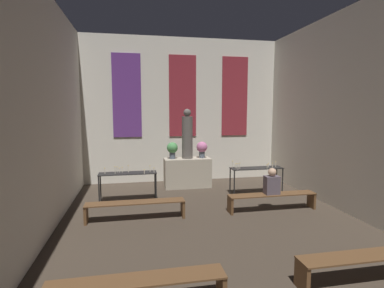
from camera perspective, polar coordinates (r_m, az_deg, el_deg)
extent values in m
cube|color=silver|center=(10.57, -1.86, 6.40)|extent=(7.00, 0.12, 4.97)
cube|color=#60337F|center=(10.37, -12.31, 8.99)|extent=(0.95, 0.03, 2.79)
cube|color=maroon|center=(10.50, -1.80, 9.11)|extent=(0.95, 0.03, 2.79)
cube|color=maroon|center=(10.97, 8.14, 8.95)|extent=(0.95, 0.03, 2.79)
cube|color=silver|center=(5.06, -31.49, 5.09)|extent=(0.12, 11.51, 4.97)
cube|color=#ADA38E|center=(9.82, -0.90, -5.46)|extent=(1.50, 0.65, 0.95)
cylinder|color=#5B5651|center=(9.65, -0.91, 1.25)|extent=(0.35, 0.35, 1.36)
sphere|color=#5B5651|center=(9.60, -0.92, 6.00)|extent=(0.24, 0.24, 0.24)
cylinder|color=#4C5666|center=(9.64, -3.75, -2.13)|extent=(0.19, 0.19, 0.24)
sphere|color=#4C9351|center=(9.61, -3.77, -0.71)|extent=(0.35, 0.35, 0.35)
cylinder|color=#4C5666|center=(9.81, 1.90, -1.96)|extent=(0.19, 0.19, 0.24)
sphere|color=#C66B9E|center=(9.78, 1.91, -0.57)|extent=(0.35, 0.35, 0.35)
cube|color=black|center=(8.42, -12.14, -5.45)|extent=(1.56, 0.44, 0.02)
cylinder|color=black|center=(8.38, -17.30, -8.49)|extent=(0.04, 0.04, 0.78)
cylinder|color=black|center=(8.35, -6.87, -8.29)|extent=(0.04, 0.04, 0.78)
cylinder|color=black|center=(8.75, -17.03, -7.84)|extent=(0.04, 0.04, 0.78)
cylinder|color=black|center=(8.72, -7.05, -7.64)|extent=(0.04, 0.04, 0.78)
cylinder|color=silver|center=(8.52, -14.06, -4.79)|extent=(0.02, 0.02, 0.15)
sphere|color=#F9CC4C|center=(8.51, -14.08, -4.23)|extent=(0.02, 0.02, 0.02)
cylinder|color=silver|center=(8.49, -13.65, -4.93)|extent=(0.02, 0.02, 0.11)
sphere|color=#F9CC4C|center=(8.48, -13.67, -4.48)|extent=(0.02, 0.02, 0.02)
cylinder|color=silver|center=(8.34, -7.25, -5.01)|extent=(0.02, 0.02, 0.11)
sphere|color=#F9CC4C|center=(8.32, -7.26, -4.55)|extent=(0.02, 0.02, 0.02)
cylinder|color=silver|center=(8.43, -7.99, -4.73)|extent=(0.02, 0.02, 0.16)
sphere|color=#F9CC4C|center=(8.42, -8.00, -4.12)|extent=(0.02, 0.02, 0.02)
cylinder|color=silver|center=(8.48, -13.15, -4.87)|extent=(0.02, 0.02, 0.13)
sphere|color=#F9CC4C|center=(8.46, -13.17, -4.35)|extent=(0.02, 0.02, 0.02)
cylinder|color=silver|center=(8.48, -12.04, -4.68)|extent=(0.02, 0.02, 0.18)
sphere|color=#F9CC4C|center=(8.46, -12.05, -4.02)|extent=(0.02, 0.02, 0.02)
cylinder|color=silver|center=(8.23, -9.06, -5.26)|extent=(0.02, 0.02, 0.10)
sphere|color=#F9CC4C|center=(8.21, -9.07, -4.85)|extent=(0.02, 0.02, 0.02)
cylinder|color=silver|center=(8.40, -14.45, -4.87)|extent=(0.02, 0.02, 0.17)
sphere|color=#F9CC4C|center=(8.38, -14.47, -4.21)|extent=(0.02, 0.02, 0.02)
cylinder|color=silver|center=(8.46, -16.26, -4.98)|extent=(0.02, 0.02, 0.14)
sphere|color=#F9CC4C|center=(8.44, -16.28, -4.45)|extent=(0.02, 0.02, 0.02)
cube|color=black|center=(9.14, 12.18, -4.50)|extent=(1.56, 0.44, 0.02)
cylinder|color=black|center=(8.79, 8.05, -7.54)|extent=(0.04, 0.04, 0.78)
cylinder|color=black|center=(9.38, 16.85, -6.86)|extent=(0.04, 0.04, 0.78)
cylinder|color=black|center=(9.14, 7.26, -6.97)|extent=(0.04, 0.04, 0.78)
cylinder|color=black|center=(9.71, 15.78, -6.36)|extent=(0.04, 0.04, 0.78)
cylinder|color=silver|center=(8.97, 8.25, -4.21)|extent=(0.02, 0.02, 0.11)
sphere|color=#F9CC4C|center=(8.95, 8.26, -3.79)|extent=(0.02, 0.02, 0.02)
cylinder|color=silver|center=(8.77, 8.77, -4.29)|extent=(0.02, 0.02, 0.16)
sphere|color=#F9CC4C|center=(8.76, 8.78, -3.70)|extent=(0.02, 0.02, 0.02)
cylinder|color=silver|center=(9.07, 14.12, -4.24)|extent=(0.02, 0.02, 0.10)
sphere|color=#F9CC4C|center=(9.06, 14.13, -3.85)|extent=(0.02, 0.02, 0.02)
cylinder|color=silver|center=(8.88, 9.10, -4.17)|extent=(0.02, 0.02, 0.16)
sphere|color=#F9CC4C|center=(8.86, 9.11, -3.59)|extent=(0.02, 0.02, 0.02)
cylinder|color=silver|center=(9.28, 14.34, -4.01)|extent=(0.02, 0.02, 0.10)
sphere|color=#F9CC4C|center=(9.26, 14.35, -3.64)|extent=(0.02, 0.02, 0.02)
cylinder|color=silver|center=(9.42, 15.60, -3.77)|extent=(0.02, 0.02, 0.14)
sphere|color=#F9CC4C|center=(9.40, 15.62, -3.27)|extent=(0.02, 0.02, 0.02)
cylinder|color=silver|center=(8.92, 8.47, -4.21)|extent=(0.02, 0.02, 0.13)
sphere|color=#F9CC4C|center=(8.90, 8.48, -3.72)|extent=(0.02, 0.02, 0.02)
cylinder|color=silver|center=(9.28, 15.09, -3.96)|extent=(0.02, 0.02, 0.12)
sphere|color=#F9CC4C|center=(9.27, 15.10, -3.50)|extent=(0.02, 0.02, 0.02)
cylinder|color=silver|center=(9.06, 7.75, -3.88)|extent=(0.02, 0.02, 0.17)
sphere|color=#F9CC4C|center=(9.04, 7.76, -3.27)|extent=(0.02, 0.02, 0.02)
cube|color=brown|center=(4.17, -10.36, -24.13)|extent=(2.25, 0.36, 0.03)
cube|color=brown|center=(4.42, 5.62, -25.34)|extent=(0.06, 0.32, 0.40)
cube|color=brown|center=(5.36, 30.90, -17.69)|extent=(2.25, 0.36, 0.03)
cube|color=brown|center=(4.85, 20.23, -22.63)|extent=(0.06, 0.32, 0.40)
cube|color=brown|center=(7.10, -10.69, -10.86)|extent=(2.25, 0.36, 0.03)
cube|color=brown|center=(7.25, -19.55, -12.54)|extent=(0.06, 0.32, 0.40)
cube|color=brown|center=(7.25, -1.77, -12.14)|extent=(0.06, 0.32, 0.40)
cube|color=brown|center=(7.86, 15.03, -9.24)|extent=(2.25, 0.36, 0.03)
cube|color=brown|center=(7.52, 7.30, -11.50)|extent=(0.06, 0.32, 0.40)
cube|color=brown|center=(8.44, 21.78, -9.89)|extent=(0.06, 0.32, 0.40)
cube|color=#564C56|center=(7.79, 14.95, -7.56)|extent=(0.36, 0.24, 0.45)
sphere|color=tan|center=(7.72, 15.03, -5.19)|extent=(0.20, 0.20, 0.20)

